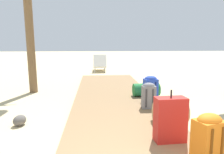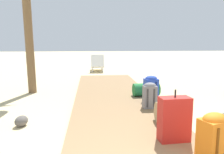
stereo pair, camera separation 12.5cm
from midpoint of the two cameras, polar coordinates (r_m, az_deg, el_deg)
ground_plane at (r=4.74m, az=2.34°, el=-8.76°), size 60.00×60.00×0.00m
boardwalk at (r=5.48m, az=1.39°, el=-5.90°), size 1.91×7.88×0.08m
duffel_bag_tan at (r=4.06m, az=15.07°, el=-8.38°), size 0.57×0.36×0.45m
backpack_grey at (r=4.76m, az=9.81°, el=-4.37°), size 0.27×0.21×0.53m
backpack_blue at (r=5.27m, az=10.18°, el=-2.71°), size 0.32×0.27×0.59m
suitcase_red at (r=3.27m, az=15.29°, el=-10.11°), size 0.43×0.25×0.72m
duffel_bag_green at (r=5.83m, az=9.07°, el=-3.10°), size 0.67×0.36×0.43m
backpack_orange at (r=2.91m, az=23.95°, el=-13.25°), size 0.37×0.33×0.56m
lounge_chair at (r=11.20m, az=-2.72°, el=3.11°), size 0.61×1.51×0.82m
rock_left_far at (r=4.30m, az=-21.10°, el=-9.97°), size 0.27×0.31×0.18m
rock_right_mid at (r=7.64m, az=10.54°, el=-1.48°), size 0.27×0.31×0.18m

